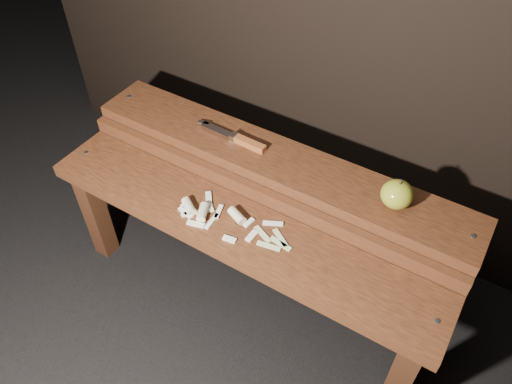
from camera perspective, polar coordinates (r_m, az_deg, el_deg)
The scene contains 6 objects.
ground at distance 1.72m, azimuth -1.07°, elevation -11.73°, with size 60.00×60.00×0.00m, color black.
bench_front_tier at distance 1.41m, azimuth -2.61°, elevation -5.75°, with size 1.20×0.20×0.42m.
bench_rear_tier at distance 1.49m, azimuth 2.14°, elevation 1.51°, with size 1.20×0.21×0.50m.
apple at distance 1.32m, azimuth 15.81°, elevation -0.25°, with size 0.08×0.08×0.09m.
knife at distance 1.48m, azimuth -1.69°, elevation 5.94°, with size 0.25×0.04×0.02m.
apple_scraps at distance 1.37m, azimuth -4.56°, elevation -2.69°, with size 0.34×0.14×0.03m.
Camera 1 is at (0.52, -0.77, 1.45)m, focal length 35.00 mm.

